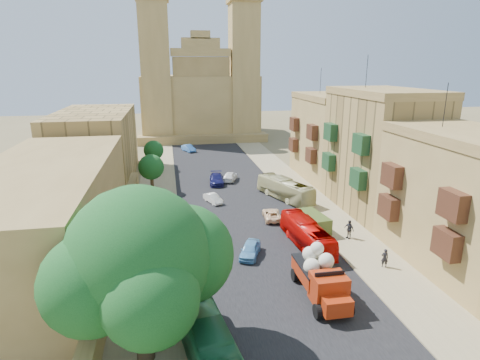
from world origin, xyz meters
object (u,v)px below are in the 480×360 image
object	(u,v)px
street_tree_d	(154,150)
pedestrian_a	(385,258)
church	(199,96)
street_tree_b	(148,201)
pedestrian_c	(349,229)
street_tree_a	(141,251)
olive_pickup	(313,222)
ficus_tree	(141,262)
bus_green_north	(206,339)
bus_red_east	(307,234)
car_cream	(272,214)
street_tree_c	(151,167)
car_dkblue	(217,179)
car_white_a	(213,198)
car_white_b	(230,176)
car_blue_b	(189,148)
bus_cream_east	(285,189)
red_truck	(321,276)
car_blue_a	(250,249)

from	to	relation	value
street_tree_d	pedestrian_a	distance (m)	41.46
church	street_tree_d	bearing A→B (deg)	-108.09
street_tree_b	pedestrian_c	size ratio (longest dim) A/B	2.23
street_tree_a	olive_pickup	bearing A→B (deg)	25.87
ficus_tree	bus_green_north	world-z (taller)	ficus_tree
bus_red_east	car_cream	world-z (taller)	bus_red_east
olive_pickup	bus_green_north	world-z (taller)	bus_green_north
church	pedestrian_a	world-z (taller)	church
pedestrian_c	bus_green_north	bearing A→B (deg)	-70.89
street_tree_a	bus_red_east	world-z (taller)	street_tree_a
pedestrian_a	pedestrian_c	world-z (taller)	pedestrian_c
street_tree_b	street_tree_c	distance (m)	12.02
olive_pickup	car_dkblue	size ratio (longest dim) A/B	0.94
car_white_a	pedestrian_a	world-z (taller)	pedestrian_a
church	street_tree_b	bearing A→B (deg)	-100.38
street_tree_b	bus_green_north	bearing A→B (deg)	-79.23
church	car_dkblue	xyz separation A→B (m)	(-1.13, -40.19, -8.82)
bus_green_north	pedestrian_c	world-z (taller)	bus_green_north
car_white_b	car_blue_b	xyz separation A→B (m)	(-4.78, 22.06, -0.03)
bus_red_east	car_cream	size ratio (longest dim) A/B	2.24
car_dkblue	pedestrian_c	world-z (taller)	pedestrian_c
street_tree_a	bus_red_east	size ratio (longest dim) A/B	0.51
bus_green_north	car_dkblue	size ratio (longest dim) A/B	1.96
church	car_white_b	bearing A→B (deg)	-88.53
street_tree_c	car_white_a	bearing A→B (deg)	-36.88
street_tree_d	bus_cream_east	size ratio (longest dim) A/B	0.52
red_truck	car_white_b	size ratio (longest dim) A/B	1.65
street_tree_d	car_blue_a	world-z (taller)	street_tree_d
car_dkblue	pedestrian_c	bearing A→B (deg)	-58.09
car_blue_a	pedestrian_c	xyz separation A→B (m)	(10.22, 2.00, 0.32)
street_tree_a	bus_green_north	size ratio (longest dim) A/B	0.48
street_tree_b	olive_pickup	xyz separation A→B (m)	(16.50, -4.00, -1.95)
street_tree_a	car_dkblue	distance (m)	27.97
car_dkblue	car_blue_b	bearing A→B (deg)	102.10
bus_red_east	pedestrian_c	size ratio (longest dim) A/B	4.62
street_tree_d	car_cream	distance (m)	27.70
street_tree_c	car_dkblue	bearing A→B (deg)	15.28
red_truck	bus_red_east	size ratio (longest dim) A/B	0.75
street_tree_c	car_cream	world-z (taller)	street_tree_c
street_tree_c	bus_green_north	xyz separation A→B (m)	(3.94, -32.72, -2.13)
street_tree_c	car_blue_a	xyz separation A→B (m)	(9.00, -20.50, -2.81)
ficus_tree	olive_pickup	world-z (taller)	ficus_tree
red_truck	car_dkblue	bearing A→B (deg)	97.24
car_white_a	car_blue_b	distance (m)	31.30
street_tree_b	car_cream	bearing A→B (deg)	-1.03
street_tree_c	bus_cream_east	world-z (taller)	street_tree_c
church	car_cream	xyz separation A→B (m)	(3.15, -54.85, -8.97)
pedestrian_c	car_white_b	bearing A→B (deg)	176.51
car_white_a	street_tree_a	bearing A→B (deg)	-133.90
bus_green_north	car_dkblue	world-z (taller)	bus_green_north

